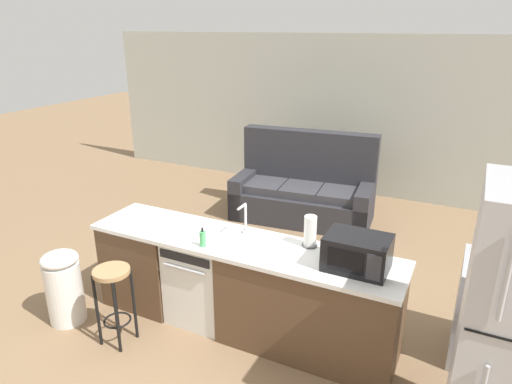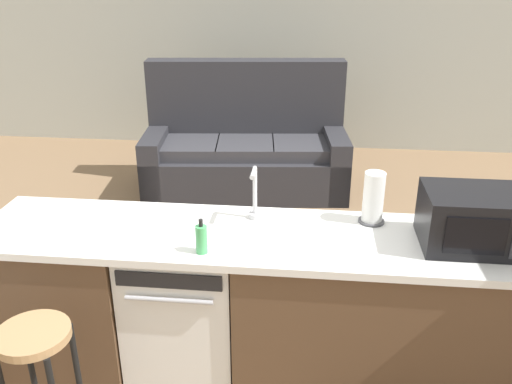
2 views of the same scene
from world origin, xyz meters
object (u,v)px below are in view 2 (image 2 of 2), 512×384
at_px(couch, 246,150).
at_px(soap_bottle, 201,239).
at_px(paper_towel_roll, 373,198).
at_px(dishwasher, 186,307).
at_px(microwave, 475,219).
at_px(bar_stool, 40,369).

bearing_deg(couch, soap_bottle, -86.87).
xyz_separation_m(paper_towel_roll, couch, (-1.00, 2.58, -0.64)).
bearing_deg(dishwasher, soap_bottle, -54.54).
bearing_deg(microwave, soap_bottle, -170.71).
bearing_deg(soap_bottle, microwave, 9.29).
xyz_separation_m(dishwasher, soap_bottle, (0.15, -0.21, 0.55)).
bearing_deg(paper_towel_roll, dishwasher, -168.38).
bearing_deg(paper_towel_roll, bar_stool, -149.25).
bearing_deg(couch, dishwasher, -89.76).
bearing_deg(microwave, paper_towel_roll, 156.31).
bearing_deg(soap_bottle, bar_stool, -144.32).
bearing_deg(paper_towel_roll, couch, 111.18).
bearing_deg(soap_bottle, dishwasher, 125.46).
relative_size(dishwasher, couch, 0.40).
height_order(dishwasher, paper_towel_roll, paper_towel_roll).
height_order(microwave, bar_stool, microwave).
height_order(paper_towel_roll, couch, couch).
height_order(paper_towel_roll, soap_bottle, paper_towel_roll).
distance_m(dishwasher, paper_towel_roll, 1.18).
relative_size(soap_bottle, bar_stool, 0.24).
relative_size(microwave, bar_stool, 0.68).
distance_m(bar_stool, couch, 3.50).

